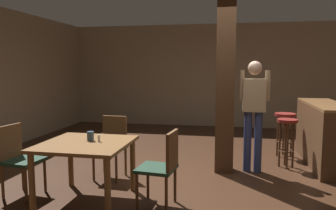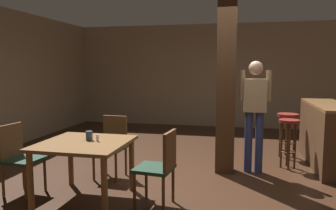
{
  "view_description": "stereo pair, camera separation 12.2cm",
  "coord_description": "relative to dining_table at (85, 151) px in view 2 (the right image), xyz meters",
  "views": [
    {
      "loc": [
        0.5,
        -4.59,
        1.62
      ],
      "look_at": [
        -0.42,
        0.08,
        1.08
      ],
      "focal_mm": 35.0,
      "sensor_mm": 36.0,
      "label": 1
    },
    {
      "loc": [
        0.62,
        -4.57,
        1.62
      ],
      "look_at": [
        -0.42,
        0.08,
        1.08
      ],
      "focal_mm": 35.0,
      "sensor_mm": 36.0,
      "label": 2
    }
  ],
  "objects": [
    {
      "name": "bar_counter",
      "position": [
        3.15,
        2.2,
        -0.09
      ],
      "size": [
        0.56,
        1.9,
        1.03
      ],
      "color": "brown",
      "rests_on": "ground_plane"
    },
    {
      "name": "dining_table",
      "position": [
        0.0,
        0.0,
        0.0
      ],
      "size": [
        1.03,
        1.03,
        0.73
      ],
      "color": "brown",
      "rests_on": "ground_plane"
    },
    {
      "name": "standing_person",
      "position": [
        2.04,
        1.57,
        0.38
      ],
      "size": [
        0.47,
        0.21,
        1.72
      ],
      "color": "tan",
      "rests_on": "ground_plane"
    },
    {
      "name": "salt_shaker",
      "position": [
        0.15,
        0.06,
        0.15
      ],
      "size": [
        0.03,
        0.03,
        0.08
      ],
      "primitive_type": "cylinder",
      "color": "silver",
      "rests_on": "dining_table"
    },
    {
      "name": "napkin_cup",
      "position": [
        0.02,
        0.09,
        0.17
      ],
      "size": [
        0.08,
        0.08,
        0.12
      ],
      "primitive_type": "cylinder",
      "color": "#33475B",
      "rests_on": "dining_table"
    },
    {
      "name": "pillar",
      "position": [
        1.61,
        1.52,
        0.78
      ],
      "size": [
        0.28,
        0.28,
        2.8
      ],
      "primitive_type": "cube",
      "color": "#422816",
      "rests_on": "ground_plane"
    },
    {
      "name": "wall_back",
      "position": [
        1.21,
        5.51,
        0.78
      ],
      "size": [
        8.0,
        0.1,
        2.8
      ],
      "primitive_type": "cube",
      "color": "gray",
      "rests_on": "ground_plane"
    },
    {
      "name": "bar_stool_near",
      "position": [
        2.6,
        1.91,
        -0.04
      ],
      "size": [
        0.32,
        0.32,
        0.79
      ],
      "color": "maroon",
      "rests_on": "ground_plane"
    },
    {
      "name": "ground_plane",
      "position": [
        1.21,
        1.01,
        -0.62
      ],
      "size": [
        10.8,
        10.8,
        0.0
      ],
      "primitive_type": "plane",
      "color": "#382114"
    },
    {
      "name": "chair_west",
      "position": [
        -0.93,
        0.02,
        -0.11
      ],
      "size": [
        0.46,
        0.46,
        0.89
      ],
      "color": "#1E3828",
      "rests_on": "ground_plane"
    },
    {
      "name": "bar_stool_mid",
      "position": [
        2.66,
        2.59,
        -0.02
      ],
      "size": [
        0.37,
        0.37,
        0.8
      ],
      "color": "maroon",
      "rests_on": "ground_plane"
    },
    {
      "name": "chair_north",
      "position": [
        -0.02,
        0.91,
        -0.11
      ],
      "size": [
        0.44,
        0.44,
        0.89
      ],
      "color": "#1E3828",
      "rests_on": "ground_plane"
    },
    {
      "name": "chair_east",
      "position": [
        0.94,
        0.02,
        -0.11
      ],
      "size": [
        0.46,
        0.46,
        0.89
      ],
      "color": "#1E3828",
      "rests_on": "ground_plane"
    }
  ]
}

